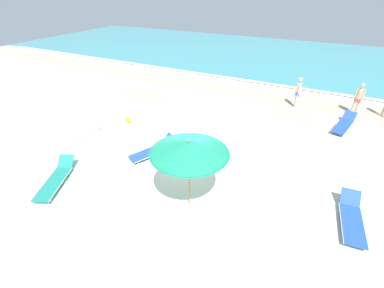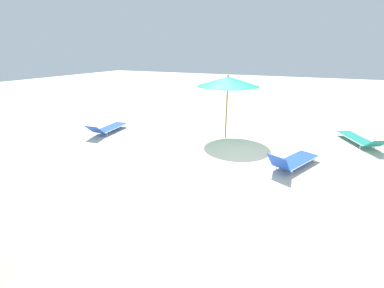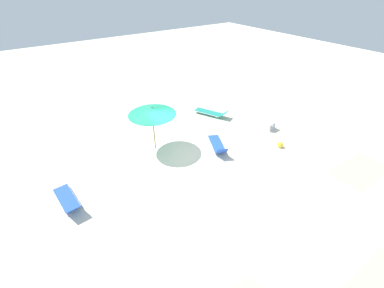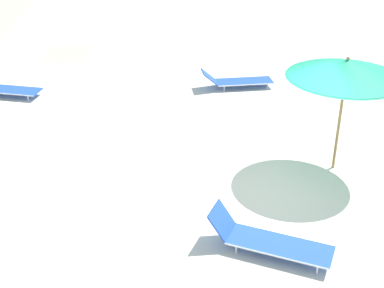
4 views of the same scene
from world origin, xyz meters
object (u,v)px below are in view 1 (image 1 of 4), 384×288
Objects in this scene: beach_umbrella at (189,148)px; sun_lounger_near_water_right at (154,150)px; sun_lounger_beside_umbrella at (352,218)px; lounger_stack at (81,134)px; beachgoer_strolling_adult at (359,97)px; sun_lounger_under_umbrella at (344,124)px; beachgoer_shoreline_child at (298,91)px; beach_ball at (128,120)px; sun_lounger_near_water_left at (56,179)px.

sun_lounger_near_water_right is (-2.70, 1.92, -2.00)m from beach_umbrella.
beach_umbrella reaches higher than sun_lounger_beside_umbrella.
lounger_stack is 1.12× the size of beachgoer_strolling_adult.
lounger_stack is 0.86× the size of sun_lounger_under_umbrella.
sun_lounger_near_water_right is 1.20× the size of beachgoer_strolling_adult.
beach_umbrella is at bearing 154.62° from beachgoer_shoreline_child.
sun_lounger_under_umbrella is at bearing 25.82° from lounger_stack.
beachgoer_shoreline_child is 5.61× the size of beach_ball.
sun_lounger_under_umbrella reaches higher than sun_lounger_near_water_left.
lounger_stack is 0.93× the size of sun_lounger_near_water_right.
beach_umbrella reaches higher than beachgoer_shoreline_child.
beachgoer_shoreline_child is (4.66, 7.93, 0.78)m from sun_lounger_near_water_right.
sun_lounger_beside_umbrella is at bearing 17.22° from beach_umbrella.
beachgoer_shoreline_child reaches higher than beach_ball.
beachgoer_shoreline_child is at bearing 103.71° from sun_lounger_beside_umbrella.
beach_umbrella is 1.40× the size of beachgoer_shoreline_child.
sun_lounger_under_umbrella is 2.34m from beachgoer_strolling_adult.
lounger_stack is at bearing -147.83° from sun_lounger_near_water_right.
beach_ball is at bearing 73.11° from sun_lounger_near_water_left.
sun_lounger_near_water_left is 1.31× the size of beachgoer_shoreline_child.
sun_lounger_under_umbrella is 9.57m from sun_lounger_near_water_right.
sun_lounger_near_water_left is (-9.37, -9.45, -0.01)m from sun_lounger_under_umbrella.
sun_lounger_beside_umbrella reaches higher than sun_lounger_near_water_left.
sun_lounger_beside_umbrella is at bearing -175.54° from beachgoer_shoreline_child.
sun_lounger_near_water_right is (2.12, 3.20, 0.01)m from sun_lounger_near_water_left.
beach_umbrella reaches higher than sun_lounger_near_water_right.
sun_lounger_near_water_right is at bearing 31.34° from sun_lounger_near_water_left.
sun_lounger_near_water_right is at bearing 135.44° from beachgoer_shoreline_child.
sun_lounger_near_water_left reaches higher than beach_ball.
beach_umbrella is at bearing -121.96° from beachgoer_strolling_adult.
sun_lounger_near_water_left is 15.25m from beachgoer_strolling_adult.
beachgoer_strolling_adult reaches higher than lounger_stack.
sun_lounger_near_water_left is 7.35× the size of beach_ball.
sun_lounger_beside_umbrella is at bearing 21.73° from sun_lounger_near_water_right.
beach_ball is (-10.09, -4.43, -0.06)m from sun_lounger_under_umbrella.
beachgoer_strolling_adult is at bearing 83.42° from sun_lounger_beside_umbrella.
beachgoer_shoreline_child reaches higher than sun_lounger_under_umbrella.
sun_lounger_under_umbrella is at bearing 65.90° from sun_lounger_near_water_right.
sun_lounger_under_umbrella is 11.02m from beach_ball.
sun_lounger_near_water_left is (-9.60, -2.76, -0.00)m from sun_lounger_beside_umbrella.
sun_lounger_beside_umbrella is at bearing -73.16° from sun_lounger_under_umbrella.
beach_umbrella is at bearing -167.64° from sun_lounger_beside_umbrella.
sun_lounger_under_umbrella is 1.30× the size of beachgoer_strolling_adult.
sun_lounger_under_umbrella is at bearing 23.69° from beach_ball.
lounger_stack is 6.30× the size of beach_ball.
beachgoer_strolling_adult is (9.86, 11.61, 0.79)m from sun_lounger_near_water_left.
sun_lounger_near_water_left is 1.31× the size of beachgoer_strolling_adult.
beachgoer_shoreline_child is at bearing 78.72° from beach_umbrella.
sun_lounger_near_water_right is (-7.24, -6.25, 0.01)m from sun_lounger_under_umbrella.
beach_umbrella is 5.38m from sun_lounger_near_water_left.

